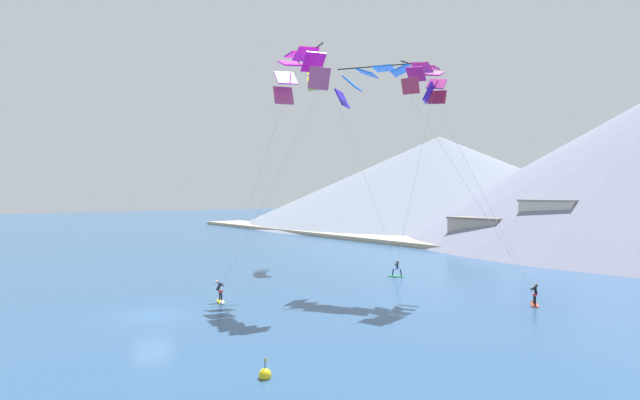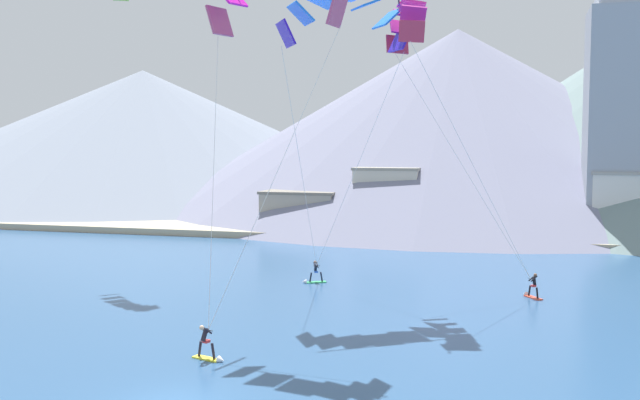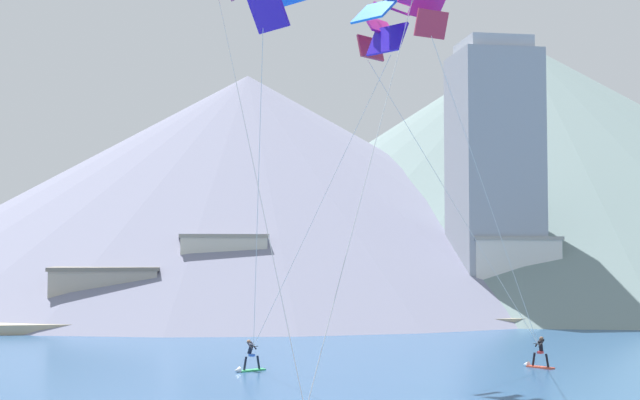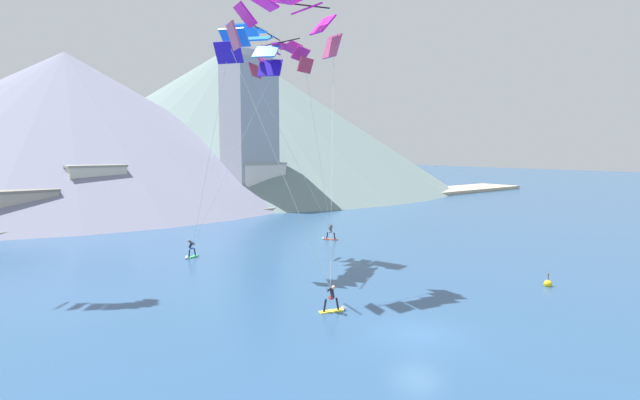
% 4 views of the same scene
% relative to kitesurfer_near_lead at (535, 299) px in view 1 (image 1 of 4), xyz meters
% --- Properties ---
extents(ground_plane, '(400.00, 400.00, 0.00)m').
position_rel_kitesurfer_near_lead_xyz_m(ground_plane, '(-13.49, -23.25, -0.46)').
color(ground_plane, navy).
extents(kitesurfer_near_lead, '(1.34, 1.65, 1.68)m').
position_rel_kitesurfer_near_lead_xyz_m(kitesurfer_near_lead, '(0.00, 0.00, 0.00)').
color(kitesurfer_near_lead, '#E54C33').
rests_on(kitesurfer_near_lead, ground).
extents(kitesurfer_near_trail, '(1.78, 0.87, 1.73)m').
position_rel_kitesurfer_near_lead_xyz_m(kitesurfer_near_trail, '(-14.48, -17.85, 0.06)').
color(kitesurfer_near_trail, yellow).
rests_on(kitesurfer_near_trail, ground).
extents(kitesurfer_mid_center, '(1.72, 1.19, 1.62)m').
position_rel_kitesurfer_near_lead_xyz_m(kitesurfer_mid_center, '(-14.94, 0.96, -0.02)').
color(kitesurfer_mid_center, '#33B266').
rests_on(kitesurfer_mid_center, ground).
extents(parafoil_kite_near_lead, '(9.52, 6.18, 17.28)m').
position_rel_kitesurfer_near_lead_xyz_m(parafoil_kite_near_lead, '(-7.77, -2.75, 16.91)').
color(parafoil_kite_near_lead, '#C42F49').
extents(parafoil_kite_near_trail, '(7.90, 7.79, 17.95)m').
position_rel_kitesurfer_near_lead_xyz_m(parafoil_kite_near_trail, '(-13.41, -11.54, 17.45)').
color(parafoil_kite_near_trail, '#BB4977').
extents(parafoil_kite_mid_center, '(8.14, 8.03, 17.69)m').
position_rel_kitesurfer_near_lead_xyz_m(parafoil_kite_mid_center, '(-11.46, -3.97, 17.27)').
color(parafoil_kite_mid_center, '#2E17B7').
extents(parafoil_kite_distant_high_outer, '(5.58, 4.15, 2.23)m').
position_rel_kitesurfer_near_lead_xyz_m(parafoil_kite_distant_high_outer, '(-29.07, 1.58, 21.89)').
color(parafoil_kite_distant_high_outer, '#8BC944').
extents(race_marker_buoy, '(0.56, 0.56, 1.02)m').
position_rel_kitesurfer_near_lead_xyz_m(race_marker_buoy, '(0.50, -23.04, -0.31)').
color(race_marker_buoy, yellow).
rests_on(race_marker_buoy, ground).
extents(shoreline_strip, '(180.00, 10.00, 0.70)m').
position_rel_kitesurfer_near_lead_xyz_m(shoreline_strip, '(-13.49, 26.77, -0.11)').
color(shoreline_strip, tan).
rests_on(shoreline_strip, ground).
extents(shore_building_promenade_mid, '(7.31, 4.98, 7.30)m').
position_rel_kitesurfer_near_lead_xyz_m(shore_building_promenade_mid, '(-14.78, 30.70, 3.20)').
color(shore_building_promenade_mid, beige).
rests_on(shore_building_promenade_mid, ground).
extents(shore_building_quay_east, '(8.49, 4.96, 4.67)m').
position_rel_kitesurfer_near_lead_xyz_m(shore_building_quay_east, '(-24.13, 28.14, 1.88)').
color(shore_building_quay_east, '#A89E8E').
rests_on(shore_building_quay_east, ground).
extents(mountain_peak_central_summit, '(106.44, 106.44, 23.61)m').
position_rel_kitesurfer_near_lead_xyz_m(mountain_peak_central_summit, '(-68.92, 73.74, 11.34)').
color(mountain_peak_central_summit, gray).
rests_on(mountain_peak_central_summit, ground).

